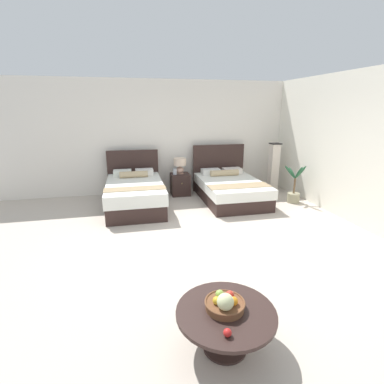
{
  "coord_description": "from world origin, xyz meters",
  "views": [
    {
      "loc": [
        -1.25,
        -4.33,
        2.18
      ],
      "look_at": [
        -0.14,
        0.59,
        0.7
      ],
      "focal_mm": 27.05,
      "sensor_mm": 36.0,
      "label": 1
    }
  ],
  "objects_px": {
    "bed_near_window": "(135,193)",
    "fruit_bowl": "(225,303)",
    "vase": "(175,172)",
    "loose_apple": "(227,333)",
    "potted_palm": "(294,192)",
    "nightstand": "(180,184)",
    "table_lamp": "(180,164)",
    "coffee_table": "(226,319)",
    "bed_near_corner": "(230,188)",
    "floor_lamp_corner": "(274,167)"
  },
  "relations": [
    {
      "from": "bed_near_window",
      "to": "fruit_bowl",
      "type": "distance_m",
      "value": 4.34
    },
    {
      "from": "table_lamp",
      "to": "vase",
      "type": "xyz_separation_m",
      "value": [
        -0.14,
        -0.06,
        -0.17
      ]
    },
    {
      "from": "fruit_bowl",
      "to": "bed_near_window",
      "type": "bearing_deg",
      "value": 98.75
    },
    {
      "from": "fruit_bowl",
      "to": "potted_palm",
      "type": "relative_size",
      "value": 0.4
    },
    {
      "from": "bed_near_corner",
      "to": "table_lamp",
      "type": "xyz_separation_m",
      "value": [
        -1.09,
        0.73,
        0.5
      ]
    },
    {
      "from": "table_lamp",
      "to": "coffee_table",
      "type": "relative_size",
      "value": 0.44
    },
    {
      "from": "coffee_table",
      "to": "loose_apple",
      "type": "height_order",
      "value": "loose_apple"
    },
    {
      "from": "table_lamp",
      "to": "potted_palm",
      "type": "distance_m",
      "value": 2.86
    },
    {
      "from": "floor_lamp_corner",
      "to": "potted_palm",
      "type": "relative_size",
      "value": 1.39
    },
    {
      "from": "bed_near_corner",
      "to": "loose_apple",
      "type": "distance_m",
      "value": 4.91
    },
    {
      "from": "fruit_bowl",
      "to": "potted_palm",
      "type": "height_order",
      "value": "potted_palm"
    },
    {
      "from": "loose_apple",
      "to": "floor_lamp_corner",
      "type": "bearing_deg",
      "value": 58.82
    },
    {
      "from": "bed_near_window",
      "to": "vase",
      "type": "bearing_deg",
      "value": 33.69
    },
    {
      "from": "nightstand",
      "to": "loose_apple",
      "type": "bearing_deg",
      "value": -96.42
    },
    {
      "from": "vase",
      "to": "potted_palm",
      "type": "xyz_separation_m",
      "value": [
        2.65,
        -1.2,
        -0.37
      ]
    },
    {
      "from": "floor_lamp_corner",
      "to": "bed_near_window",
      "type": "bearing_deg",
      "value": -171.46
    },
    {
      "from": "nightstand",
      "to": "floor_lamp_corner",
      "type": "height_order",
      "value": "floor_lamp_corner"
    },
    {
      "from": "bed_near_window",
      "to": "bed_near_corner",
      "type": "relative_size",
      "value": 1.0
    },
    {
      "from": "bed_near_window",
      "to": "fruit_bowl",
      "type": "relative_size",
      "value": 5.63
    },
    {
      "from": "nightstand",
      "to": "fruit_bowl",
      "type": "height_order",
      "value": "fruit_bowl"
    },
    {
      "from": "vase",
      "to": "table_lamp",
      "type": "bearing_deg",
      "value": 22.83
    },
    {
      "from": "potted_palm",
      "to": "vase",
      "type": "bearing_deg",
      "value": 155.7
    },
    {
      "from": "vase",
      "to": "loose_apple",
      "type": "xyz_separation_m",
      "value": [
        -0.46,
        -5.28,
        -0.18
      ]
    },
    {
      "from": "vase",
      "to": "fruit_bowl",
      "type": "xyz_separation_m",
      "value": [
        -0.37,
        -4.97,
        -0.15
      ]
    },
    {
      "from": "floor_lamp_corner",
      "to": "potted_palm",
      "type": "xyz_separation_m",
      "value": [
        -0.01,
        -1.06,
        -0.38
      ]
    },
    {
      "from": "table_lamp",
      "to": "bed_near_corner",
      "type": "bearing_deg",
      "value": -34.03
    },
    {
      "from": "bed_near_corner",
      "to": "potted_palm",
      "type": "bearing_deg",
      "value": -20.19
    },
    {
      "from": "bed_near_window",
      "to": "floor_lamp_corner",
      "type": "xyz_separation_m",
      "value": [
        3.69,
        0.55,
        0.32
      ]
    },
    {
      "from": "loose_apple",
      "to": "potted_palm",
      "type": "bearing_deg",
      "value": 52.73
    },
    {
      "from": "bed_near_window",
      "to": "coffee_table",
      "type": "relative_size",
      "value": 2.29
    },
    {
      "from": "vase",
      "to": "loose_apple",
      "type": "height_order",
      "value": "vase"
    },
    {
      "from": "fruit_bowl",
      "to": "potted_palm",
      "type": "distance_m",
      "value": 4.84
    },
    {
      "from": "bed_near_window",
      "to": "bed_near_corner",
      "type": "height_order",
      "value": "bed_near_corner"
    },
    {
      "from": "table_lamp",
      "to": "coffee_table",
      "type": "height_order",
      "value": "table_lamp"
    },
    {
      "from": "bed_near_window",
      "to": "table_lamp",
      "type": "bearing_deg",
      "value": 32.49
    },
    {
      "from": "nightstand",
      "to": "fruit_bowl",
      "type": "xyz_separation_m",
      "value": [
        -0.52,
        -5.01,
        0.2
      ]
    },
    {
      "from": "fruit_bowl",
      "to": "floor_lamp_corner",
      "type": "height_order",
      "value": "floor_lamp_corner"
    },
    {
      "from": "floor_lamp_corner",
      "to": "table_lamp",
      "type": "bearing_deg",
      "value": 175.59
    },
    {
      "from": "coffee_table",
      "to": "fruit_bowl",
      "type": "height_order",
      "value": "fruit_bowl"
    },
    {
      "from": "floor_lamp_corner",
      "to": "potted_palm",
      "type": "height_order",
      "value": "floor_lamp_corner"
    },
    {
      "from": "table_lamp",
      "to": "loose_apple",
      "type": "relative_size",
      "value": 5.85
    },
    {
      "from": "fruit_bowl",
      "to": "loose_apple",
      "type": "distance_m",
      "value": 0.32
    },
    {
      "from": "loose_apple",
      "to": "vase",
      "type": "bearing_deg",
      "value": 85.07
    },
    {
      "from": "nightstand",
      "to": "table_lamp",
      "type": "distance_m",
      "value": 0.52
    },
    {
      "from": "bed_near_window",
      "to": "fruit_bowl",
      "type": "bearing_deg",
      "value": -81.25
    },
    {
      "from": "loose_apple",
      "to": "potted_palm",
      "type": "height_order",
      "value": "potted_palm"
    },
    {
      "from": "bed_near_corner",
      "to": "nightstand",
      "type": "xyz_separation_m",
      "value": [
        -1.09,
        0.71,
        -0.02
      ]
    },
    {
      "from": "coffee_table",
      "to": "table_lamp",
      "type": "bearing_deg",
      "value": 84.26
    },
    {
      "from": "bed_near_corner",
      "to": "fruit_bowl",
      "type": "relative_size",
      "value": 5.61
    },
    {
      "from": "bed_near_corner",
      "to": "potted_palm",
      "type": "distance_m",
      "value": 1.51
    }
  ]
}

